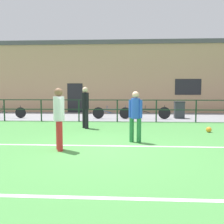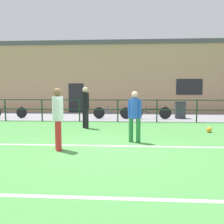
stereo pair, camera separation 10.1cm
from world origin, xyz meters
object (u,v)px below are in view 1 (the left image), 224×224
player_winger (59,115)px  bicycle_parked_0 (112,113)px  player_goalkeeper (85,105)px  player_striker (135,114)px  bicycle_parked_2 (150,113)px  trash_bin_0 (179,110)px  soccer_ball_spare (209,130)px  bicycle_parked_1 (7,112)px

player_winger → bicycle_parked_0: player_winger is taller
player_winger → player_goalkeeper: bearing=157.0°
player_striker → bicycle_parked_2: player_striker is taller
player_goalkeeper → trash_bin_0: (4.78, 3.89, -0.49)m
player_striker → soccer_ball_spare: bearing=51.4°
player_striker → trash_bin_0: size_ratio=1.65×
player_winger → bicycle_parked_0: 7.49m
player_striker → trash_bin_0: player_striker is taller
player_striker → trash_bin_0: 7.20m
bicycle_parked_1 → bicycle_parked_0: bearing=-0.0°
soccer_ball_spare → bicycle_parked_2: 4.62m
bicycle_parked_0 → bicycle_parked_2: 2.16m
bicycle_parked_0 → bicycle_parked_2: bearing=0.0°
player_goalkeeper → bicycle_parked_0: bearing=-48.2°
player_goalkeeper → soccer_ball_spare: bearing=-131.6°
bicycle_parked_1 → bicycle_parked_2: bearing=0.0°
soccer_ball_spare → trash_bin_0: 4.64m
player_goalkeeper → bicycle_parked_0: 3.66m
player_goalkeeper → soccer_ball_spare: player_goalkeeper is taller
soccer_ball_spare → bicycle_parked_1: size_ratio=0.10×
trash_bin_0 → player_goalkeeper: bearing=-140.8°
soccer_ball_spare → bicycle_parked_1: (-10.11, 4.21, 0.24)m
bicycle_parked_2 → trash_bin_0: 1.75m
bicycle_parked_0 → player_goalkeeper: bearing=-104.8°
bicycle_parked_2 → player_striker: bearing=-99.4°
player_striker → soccer_ball_spare: 3.66m
soccer_ball_spare → trash_bin_0: trash_bin_0 is taller
bicycle_parked_0 → bicycle_parked_2: (2.16, 0.00, 0.01)m
player_striker → player_winger: player_winger is taller
player_winger → bicycle_parked_1: (-5.06, 7.40, -0.62)m
player_striker → bicycle_parked_1: size_ratio=0.74×
player_winger → trash_bin_0: 9.21m
player_goalkeeper → trash_bin_0: size_ratio=1.82×
player_goalkeeper → bicycle_parked_1: (-5.13, 3.48, -0.66)m
player_goalkeeper → soccer_ball_spare: 5.11m
bicycle_parked_1 → player_winger: bearing=-55.6°
bicycle_parked_1 → trash_bin_0: size_ratio=2.22×
player_striker → bicycle_parked_1: (-7.18, 6.24, -0.57)m
soccer_ball_spare → trash_bin_0: bearing=92.5°
bicycle_parked_2 → trash_bin_0: bearing=13.6°
bicycle_parked_0 → trash_bin_0: size_ratio=2.22×
bicycle_parked_0 → bicycle_parked_1: bicycle_parked_0 is taller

